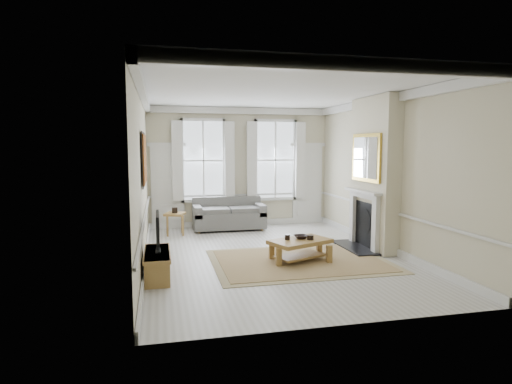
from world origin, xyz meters
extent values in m
plane|color=#B7B5AD|center=(0.00, 0.00, 0.00)|extent=(7.20, 7.20, 0.00)
plane|color=white|center=(0.00, 0.00, 3.40)|extent=(7.20, 7.20, 0.00)
plane|color=beige|center=(0.00, 3.60, 1.70)|extent=(5.20, 0.00, 5.20)
plane|color=beige|center=(-2.60, 0.00, 1.70)|extent=(0.00, 7.20, 7.20)
plane|color=beige|center=(2.60, 0.00, 1.70)|extent=(0.00, 7.20, 7.20)
cube|color=silver|center=(-2.05, 3.56, 1.15)|extent=(0.90, 0.08, 2.30)
cube|color=silver|center=(2.05, 3.56, 1.15)|extent=(0.90, 0.08, 2.30)
cube|color=#C46C21|center=(-2.56, 0.30, 2.05)|extent=(0.05, 1.66, 1.06)
cube|color=beige|center=(2.43, 0.20, 1.70)|extent=(0.35, 1.70, 3.38)
cube|color=black|center=(2.00, 0.20, 0.03)|extent=(0.55, 1.50, 0.05)
cube|color=silver|center=(2.20, -0.35, 0.57)|extent=(0.10, 0.18, 1.15)
cube|color=silver|center=(2.20, 0.75, 0.57)|extent=(0.10, 0.18, 1.15)
cube|color=silver|center=(2.15, 0.20, 1.30)|extent=(0.20, 1.45, 0.06)
cube|color=black|center=(2.25, 0.20, 0.55)|extent=(0.02, 0.92, 1.00)
cube|color=gold|center=(2.21, 0.20, 2.05)|extent=(0.06, 1.26, 1.06)
cube|color=#5C5C59|center=(-0.41, 3.05, 0.28)|extent=(1.95, 0.95, 0.44)
cube|color=#5C5C59|center=(-0.41, 3.42, 0.66)|extent=(1.95, 0.20, 0.44)
cube|color=#5C5C59|center=(-1.29, 3.05, 0.54)|extent=(0.20, 0.95, 0.30)
cube|color=#5C5C59|center=(0.46, 3.05, 0.54)|extent=(0.20, 0.95, 0.30)
cylinder|color=brown|center=(-1.27, 2.70, 0.04)|extent=(0.06, 0.06, 0.08)
cylinder|color=brown|center=(0.44, 3.40, 0.04)|extent=(0.06, 0.06, 0.08)
cube|color=brown|center=(-1.90, 2.66, 0.55)|extent=(0.60, 0.60, 0.06)
cube|color=brown|center=(-2.09, 2.48, 0.26)|extent=(0.05, 0.05, 0.52)
cube|color=brown|center=(-1.71, 2.48, 0.26)|extent=(0.05, 0.05, 0.52)
cube|color=brown|center=(-2.09, 2.85, 0.26)|extent=(0.05, 0.05, 0.52)
cube|color=brown|center=(-1.71, 2.85, 0.26)|extent=(0.05, 0.05, 0.52)
cube|color=tan|center=(0.44, -0.55, 0.01)|extent=(3.50, 2.60, 0.02)
cube|color=brown|center=(0.44, -0.55, 0.41)|extent=(1.36, 1.09, 0.08)
cube|color=brown|center=(-0.05, -0.80, 0.18)|extent=(0.10, 0.10, 0.37)
cube|color=brown|center=(0.94, -0.80, 0.18)|extent=(0.10, 0.10, 0.37)
cube|color=brown|center=(-0.05, -0.30, 0.18)|extent=(0.10, 0.10, 0.37)
cube|color=brown|center=(0.94, -0.30, 0.18)|extent=(0.10, 0.10, 0.37)
cylinder|color=black|center=(0.19, -0.50, 0.50)|extent=(0.11, 0.11, 0.11)
cylinder|color=black|center=(0.64, -0.60, 0.49)|extent=(0.13, 0.13, 0.09)
imported|color=black|center=(0.49, -0.45, 0.48)|extent=(0.30, 0.30, 0.07)
cube|color=brown|center=(-2.34, -0.98, 0.23)|extent=(0.41, 1.28, 0.46)
cube|color=black|center=(-2.32, -0.98, 0.47)|extent=(0.08, 0.30, 0.03)
cube|color=black|center=(-2.32, -0.98, 0.86)|extent=(0.05, 0.90, 0.55)
cube|color=black|center=(-2.29, -0.98, 0.86)|extent=(0.01, 0.83, 0.49)
camera|label=1|loc=(-2.27, -8.53, 2.31)|focal=30.00mm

